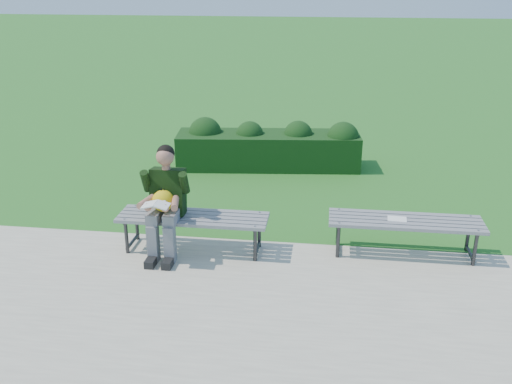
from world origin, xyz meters
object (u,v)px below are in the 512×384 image
Objects in this scene: bench_left at (193,220)px; paper_sheet at (397,219)px; seated_boy at (165,199)px; hedge at (269,146)px; bench_right at (405,224)px.

bench_left reaches higher than paper_sheet.
seated_boy is 2.75m from paper_sheet.
hedge reaches higher than bench_left.
hedge is at bearing 80.89° from bench_left.
seated_boy is at bearing -162.13° from bench_left.
paper_sheet is at bearing -180.00° from bench_right.
hedge is 1.78× the size of bench_right.
bench_left is 1.37× the size of seated_boy.
hedge is 1.78× the size of bench_left.
hedge is 3.66m from paper_sheet.
hedge is at bearing 120.91° from paper_sheet.
seated_boy is (-2.82, -0.32, 0.30)m from bench_right.
paper_sheet is (1.88, -3.14, 0.10)m from hedge.
hedge is 3.71m from bench_right.
paper_sheet is (2.72, 0.32, -0.24)m from seated_boy.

